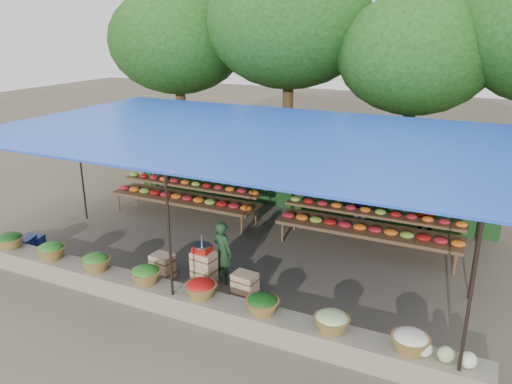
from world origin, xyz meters
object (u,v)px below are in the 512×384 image
at_px(weighing_scale, 202,248).
at_px(blue_crate_front, 23,244).
at_px(crate_counter, 203,273).
at_px(vendor_seated, 223,252).
at_px(blue_crate_back, 34,241).

distance_m(weighing_scale, blue_crate_front, 4.75).
height_order(crate_counter, blue_crate_front, crate_counter).
relative_size(crate_counter, weighing_scale, 6.51).
bearing_deg(blue_crate_front, vendor_seated, -7.58).
relative_size(weighing_scale, blue_crate_front, 0.68).
bearing_deg(vendor_seated, weighing_scale, 77.03).
bearing_deg(blue_crate_back, vendor_seated, -10.50).
distance_m(crate_counter, blue_crate_front, 4.70).
height_order(blue_crate_front, blue_crate_back, blue_crate_front).
distance_m(vendor_seated, blue_crate_front, 4.99).
bearing_deg(blue_crate_back, crate_counter, -15.07).
distance_m(weighing_scale, vendor_seated, 0.50).
bearing_deg(crate_counter, blue_crate_front, -176.05).
relative_size(blue_crate_front, blue_crate_back, 1.23).
xyz_separation_m(blue_crate_front, blue_crate_back, (0.05, 0.28, -0.03)).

